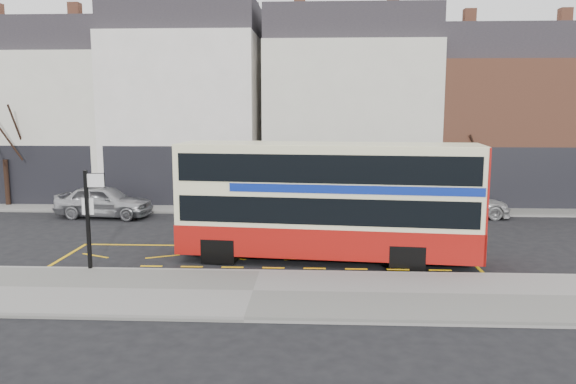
# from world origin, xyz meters

# --- Properties ---
(ground) EXTENTS (120.00, 120.00, 0.00)m
(ground) POSITION_xyz_m (0.00, 0.00, 0.00)
(ground) COLOR black
(ground) RESTS_ON ground
(pavement) EXTENTS (40.00, 4.00, 0.15)m
(pavement) POSITION_xyz_m (0.00, -2.30, 0.07)
(pavement) COLOR gray
(pavement) RESTS_ON ground
(kerb) EXTENTS (40.00, 0.15, 0.15)m
(kerb) POSITION_xyz_m (0.00, -0.38, 0.07)
(kerb) COLOR gray
(kerb) RESTS_ON ground
(far_pavement) EXTENTS (50.00, 3.00, 0.15)m
(far_pavement) POSITION_xyz_m (0.00, 11.00, 0.07)
(far_pavement) COLOR gray
(far_pavement) RESTS_ON ground
(road_markings) EXTENTS (14.00, 3.40, 0.01)m
(road_markings) POSITION_xyz_m (0.00, 1.60, 0.01)
(road_markings) COLOR #F3B30C
(road_markings) RESTS_ON ground
(terrace_far_left) EXTENTS (8.00, 8.01, 10.80)m
(terrace_far_left) POSITION_xyz_m (-13.50, 14.99, 4.82)
(terrace_far_left) COLOR silver
(terrace_far_left) RESTS_ON ground
(terrace_left) EXTENTS (8.00, 8.01, 11.80)m
(terrace_left) POSITION_xyz_m (-5.50, 14.99, 5.32)
(terrace_left) COLOR white
(terrace_left) RESTS_ON ground
(terrace_green_shop) EXTENTS (9.00, 8.01, 11.30)m
(terrace_green_shop) POSITION_xyz_m (3.50, 14.99, 5.07)
(terrace_green_shop) COLOR silver
(terrace_green_shop) RESTS_ON ground
(terrace_right) EXTENTS (9.00, 8.01, 10.30)m
(terrace_right) POSITION_xyz_m (12.50, 14.99, 4.57)
(terrace_right) COLOR #9B583E
(terrace_right) RESTS_ON ground
(double_decker_bus) EXTENTS (10.14, 3.25, 3.98)m
(double_decker_bus) POSITION_xyz_m (2.14, 1.40, 2.09)
(double_decker_bus) COLOR #F0ECB7
(double_decker_bus) RESTS_ON ground
(bus_stop_post) EXTENTS (0.77, 0.14, 3.10)m
(bus_stop_post) POSITION_xyz_m (-5.29, -0.39, 2.00)
(bus_stop_post) COLOR black
(bus_stop_post) RESTS_ON pavement
(car_silver) EXTENTS (4.63, 2.19, 1.53)m
(car_silver) POSITION_xyz_m (-8.25, 8.46, 0.76)
(car_silver) COLOR #ADAEB2
(car_silver) RESTS_ON ground
(car_grey) EXTENTS (4.12, 1.56, 1.34)m
(car_grey) POSITION_xyz_m (1.56, 8.30, 0.67)
(car_grey) COLOR #464A4E
(car_grey) RESTS_ON ground
(car_white) EXTENTS (4.63, 2.08, 1.32)m
(car_white) POSITION_xyz_m (8.59, 9.44, 0.66)
(car_white) COLOR beige
(car_white) RESTS_ON ground
(street_tree_left) EXTENTS (3.14, 3.14, 6.78)m
(street_tree_left) POSITION_xyz_m (-14.25, 10.82, 4.62)
(street_tree_left) COLOR black
(street_tree_left) RESTS_ON ground
(street_tree_right) EXTENTS (2.26, 2.26, 4.89)m
(street_tree_right) POSITION_xyz_m (9.49, 11.68, 3.33)
(street_tree_right) COLOR black
(street_tree_right) RESTS_ON ground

